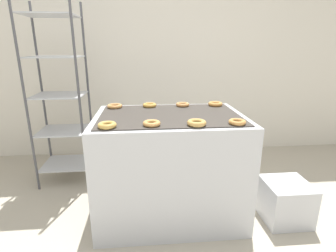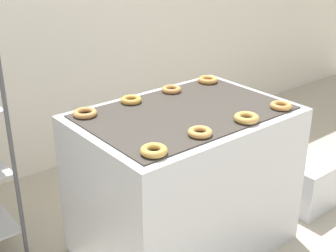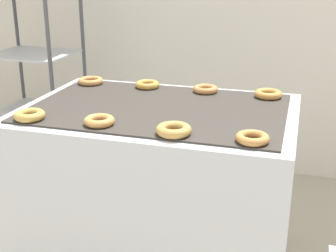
# 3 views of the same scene
# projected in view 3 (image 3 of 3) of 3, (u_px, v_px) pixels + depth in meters

# --- Properties ---
(fryer_machine) EXTENTS (1.21, 0.83, 0.90)m
(fryer_machine) POSITION_uv_depth(u_px,v_px,m) (159.00, 197.00, 2.22)
(fryer_machine) COLOR silver
(fryer_machine) RESTS_ON ground_plane
(baking_rack_cart) EXTENTS (0.52, 0.46, 1.85)m
(baking_rack_cart) POSITION_uv_depth(u_px,v_px,m) (33.00, 54.00, 2.99)
(baking_rack_cart) COLOR #4C4C51
(baking_rack_cart) RESTS_ON ground_plane
(donut_near_left) EXTENTS (0.13, 0.13, 0.04)m
(donut_near_left) POSITION_uv_depth(u_px,v_px,m) (30.00, 115.00, 1.91)
(donut_near_left) COLOR gold
(donut_near_left) RESTS_ON fryer_machine
(donut_near_midleft) EXTENTS (0.12, 0.12, 0.03)m
(donut_near_midleft) POSITION_uv_depth(u_px,v_px,m) (99.00, 121.00, 1.85)
(donut_near_midleft) COLOR tan
(donut_near_midleft) RESTS_ON fryer_machine
(donut_near_midright) EXTENTS (0.13, 0.13, 0.04)m
(donut_near_midright) POSITION_uv_depth(u_px,v_px,m) (174.00, 130.00, 1.74)
(donut_near_midright) COLOR tan
(donut_near_midright) RESTS_ON fryer_machine
(donut_near_right) EXTENTS (0.12, 0.12, 0.03)m
(donut_near_right) POSITION_uv_depth(u_px,v_px,m) (252.00, 138.00, 1.67)
(donut_near_right) COLOR #C68743
(donut_near_right) RESTS_ON fryer_machine
(donut_far_left) EXTENTS (0.13, 0.13, 0.03)m
(donut_far_left) POSITION_uv_depth(u_px,v_px,m) (91.00, 81.00, 2.45)
(donut_far_left) COLOR #C7894A
(donut_far_left) RESTS_ON fryer_machine
(donut_far_midleft) EXTENTS (0.12, 0.12, 0.03)m
(donut_far_midleft) POSITION_uv_depth(u_px,v_px,m) (147.00, 85.00, 2.38)
(donut_far_midleft) COLOR gold
(donut_far_midleft) RESTS_ON fryer_machine
(donut_far_midright) EXTENTS (0.12, 0.12, 0.03)m
(donut_far_midright) POSITION_uv_depth(u_px,v_px,m) (205.00, 89.00, 2.30)
(donut_far_midright) COLOR #C88548
(donut_far_midright) RESTS_ON fryer_machine
(donut_far_right) EXTENTS (0.13, 0.13, 0.03)m
(donut_far_right) POSITION_uv_depth(u_px,v_px,m) (268.00, 94.00, 2.21)
(donut_far_right) COLOR #D18D43
(donut_far_right) RESTS_ON fryer_machine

